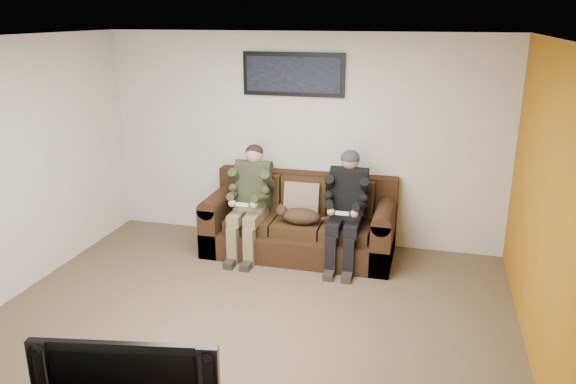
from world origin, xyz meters
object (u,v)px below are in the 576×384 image
(sofa, at_px, (301,224))
(person_left, at_px, (250,194))
(television, at_px, (132,379))
(framed_poster, at_px, (293,74))
(cat, at_px, (299,216))
(person_right, at_px, (347,202))

(sofa, xyz_separation_m, person_left, (-0.58, -0.19, 0.39))
(person_left, height_order, television, person_left)
(person_left, height_order, framed_poster, framed_poster)
(cat, relative_size, framed_poster, 0.53)
(framed_poster, bearing_deg, sofa, -62.60)
(cat, height_order, framed_poster, framed_poster)
(person_right, distance_m, framed_poster, 1.67)
(sofa, height_order, person_left, person_left)
(framed_poster, bearing_deg, person_left, -123.40)
(person_right, height_order, cat, person_right)
(sofa, distance_m, television, 3.81)
(sofa, bearing_deg, person_right, -17.98)
(person_left, xyz_separation_m, framed_poster, (0.38, 0.57, 1.36))
(television, bearing_deg, framed_poster, 80.80)
(framed_poster, distance_m, television, 4.37)
(cat, relative_size, television, 0.61)
(person_right, xyz_separation_m, television, (-0.69, -3.59, 0.03))
(person_right, relative_size, framed_poster, 1.05)
(sofa, xyz_separation_m, framed_poster, (-0.20, 0.39, 1.75))
(person_right, relative_size, cat, 1.99)
(cat, bearing_deg, framed_poster, 110.13)
(person_left, bearing_deg, framed_poster, 56.60)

